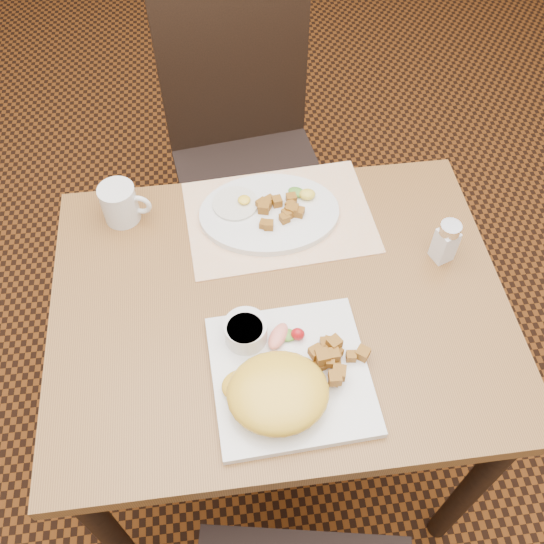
{
  "coord_description": "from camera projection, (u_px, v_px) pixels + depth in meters",
  "views": [
    {
      "loc": [
        -0.1,
        -0.65,
        1.75
      ],
      "look_at": [
        -0.01,
        0.02,
        0.82
      ],
      "focal_mm": 40.0,
      "sensor_mm": 36.0,
      "label": 1
    }
  ],
  "objects": [
    {
      "name": "ground",
      "position": [
        277.0,
        440.0,
        1.8
      ],
      "size": [
        8.0,
        8.0,
        0.0
      ],
      "primitive_type": "plane",
      "color": "black",
      "rests_on": "ground"
    },
    {
      "name": "table",
      "position": [
        279.0,
        330.0,
        1.28
      ],
      "size": [
        0.9,
        0.7,
        0.75
      ],
      "color": "brown",
      "rests_on": "ground"
    },
    {
      "name": "chair_far",
      "position": [
        245.0,
        144.0,
        1.77
      ],
      "size": [
        0.47,
        0.48,
        0.97
      ],
      "rotation": [
        0.0,
        0.0,
        3.27
      ],
      "color": "black",
      "rests_on": "ground"
    },
    {
      "name": "placemat",
      "position": [
        279.0,
        217.0,
        1.32
      ],
      "size": [
        0.42,
        0.3,
        0.0
      ],
      "primitive_type": "cube",
      "rotation": [
        0.0,
        0.0,
        0.06
      ],
      "color": "white",
      "rests_on": "table"
    },
    {
      "name": "plate_square",
      "position": [
        291.0,
        375.0,
        1.09
      ],
      "size": [
        0.29,
        0.29,
        0.02
      ],
      "primitive_type": "cube",
      "rotation": [
        0.0,
        0.0,
        0.05
      ],
      "color": "silver",
      "rests_on": "table"
    },
    {
      "name": "plate_oval",
      "position": [
        269.0,
        213.0,
        1.32
      ],
      "size": [
        0.31,
        0.24,
        0.02
      ],
      "primitive_type": null,
      "rotation": [
        0.0,
        0.0,
        -0.04
      ],
      "color": "silver",
      "rests_on": "placemat"
    },
    {
      "name": "hollandaise_mound",
      "position": [
        277.0,
        393.0,
        1.03
      ],
      "size": [
        0.18,
        0.16,
        0.07
      ],
      "color": "yellow",
      "rests_on": "plate_square"
    },
    {
      "name": "ramekin",
      "position": [
        246.0,
        331.0,
        1.11
      ],
      "size": [
        0.08,
        0.08,
        0.04
      ],
      "color": "silver",
      "rests_on": "plate_square"
    },
    {
      "name": "garnish_sq",
      "position": [
        285.0,
        335.0,
        1.12
      ],
      "size": [
        0.08,
        0.07,
        0.03
      ],
      "color": "#387223",
      "rests_on": "plate_square"
    },
    {
      "name": "fried_egg",
      "position": [
        237.0,
        203.0,
        1.32
      ],
      "size": [
        0.1,
        0.1,
        0.02
      ],
      "color": "white",
      "rests_on": "plate_oval"
    },
    {
      "name": "garnish_ov",
      "position": [
        303.0,
        193.0,
        1.33
      ],
      "size": [
        0.06,
        0.05,
        0.02
      ],
      "color": "#387223",
      "rests_on": "plate_oval"
    },
    {
      "name": "salt_shaker",
      "position": [
        446.0,
        241.0,
        1.22
      ],
      "size": [
        0.05,
        0.05,
        0.1
      ],
      "color": "white",
      "rests_on": "table"
    },
    {
      "name": "coffee_mug",
      "position": [
        121.0,
        204.0,
        1.29
      ],
      "size": [
        0.11,
        0.08,
        0.09
      ],
      "color": "silver",
      "rests_on": "table"
    },
    {
      "name": "home_fries_sq",
      "position": [
        333.0,
        357.0,
        1.09
      ],
      "size": [
        0.12,
        0.1,
        0.04
      ],
      "color": "#9B6119",
      "rests_on": "plate_square"
    },
    {
      "name": "home_fries_ov",
      "position": [
        279.0,
        209.0,
        1.3
      ],
      "size": [
        0.11,
        0.1,
        0.02
      ],
      "color": "#9B6119",
      "rests_on": "plate_oval"
    }
  ]
}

